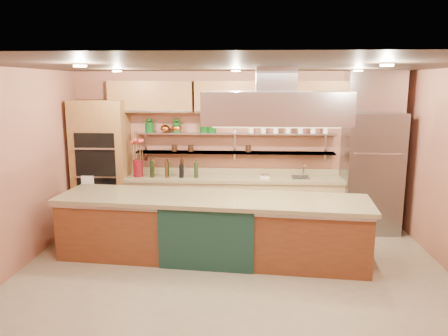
# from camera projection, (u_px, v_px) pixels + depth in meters

# --- Properties ---
(floor) EXTENTS (6.00, 5.00, 0.02)m
(floor) POSITION_uv_depth(u_px,v_px,m) (232.00, 280.00, 5.86)
(floor) COLOR #9D9177
(floor) RESTS_ON ground
(ceiling) EXTENTS (6.00, 5.00, 0.02)m
(ceiling) POSITION_uv_depth(u_px,v_px,m) (233.00, 65.00, 5.32)
(ceiling) COLOR black
(ceiling) RESTS_ON wall_back
(wall_back) EXTENTS (6.00, 0.04, 2.80)m
(wall_back) POSITION_uv_depth(u_px,v_px,m) (237.00, 149.00, 8.04)
(wall_back) COLOR #A8674F
(wall_back) RESTS_ON floor
(wall_front) EXTENTS (6.00, 0.04, 2.80)m
(wall_front) POSITION_uv_depth(u_px,v_px,m) (221.00, 251.00, 3.14)
(wall_front) COLOR #A8674F
(wall_front) RESTS_ON floor
(wall_left) EXTENTS (0.04, 5.00, 2.80)m
(wall_left) POSITION_uv_depth(u_px,v_px,m) (5.00, 175.00, 5.75)
(wall_left) COLOR #A8674F
(wall_left) RESTS_ON floor
(oven_stack) EXTENTS (0.95, 0.64, 2.30)m
(oven_stack) POSITION_uv_depth(u_px,v_px,m) (102.00, 164.00, 7.90)
(oven_stack) COLOR olive
(oven_stack) RESTS_ON floor
(refrigerator) EXTENTS (0.95, 0.72, 2.10)m
(refrigerator) POSITION_uv_depth(u_px,v_px,m) (371.00, 173.00, 7.63)
(refrigerator) COLOR gray
(refrigerator) RESTS_ON floor
(back_counter) EXTENTS (3.84, 0.64, 0.93)m
(back_counter) POSITION_uv_depth(u_px,v_px,m) (234.00, 202.00, 7.93)
(back_counter) COLOR tan
(back_counter) RESTS_ON floor
(wall_shelf_lower) EXTENTS (3.60, 0.26, 0.03)m
(wall_shelf_lower) POSITION_uv_depth(u_px,v_px,m) (234.00, 153.00, 7.92)
(wall_shelf_lower) COLOR silver
(wall_shelf_lower) RESTS_ON wall_back
(wall_shelf_upper) EXTENTS (3.60, 0.26, 0.03)m
(wall_shelf_upper) POSITION_uv_depth(u_px,v_px,m) (235.00, 133.00, 7.86)
(wall_shelf_upper) COLOR silver
(wall_shelf_upper) RESTS_ON wall_back
(upper_cabinets) EXTENTS (4.60, 0.36, 0.55)m
(upper_cabinets) POSITION_uv_depth(u_px,v_px,m) (237.00, 97.00, 7.68)
(upper_cabinets) COLOR olive
(upper_cabinets) RESTS_ON wall_back
(range_hood) EXTENTS (2.00, 1.00, 0.45)m
(range_hood) POSITION_uv_depth(u_px,v_px,m) (275.00, 108.00, 6.12)
(range_hood) COLOR silver
(range_hood) RESTS_ON ceiling
(ceiling_downlights) EXTENTS (4.00, 2.80, 0.02)m
(ceiling_downlights) POSITION_uv_depth(u_px,v_px,m) (234.00, 69.00, 5.52)
(ceiling_downlights) COLOR #FFE5A5
(ceiling_downlights) RESTS_ON ceiling
(island) EXTENTS (4.58, 1.41, 0.94)m
(island) POSITION_uv_depth(u_px,v_px,m) (212.00, 228.00, 6.51)
(island) COLOR brown
(island) RESTS_ON floor
(flower_vase) EXTENTS (0.17, 0.17, 0.31)m
(flower_vase) POSITION_uv_depth(u_px,v_px,m) (138.00, 168.00, 7.85)
(flower_vase) COLOR maroon
(flower_vase) RESTS_ON back_counter
(oil_bottle_cluster) EXTENTS (0.92, 0.27, 0.30)m
(oil_bottle_cluster) POSITION_uv_depth(u_px,v_px,m) (174.00, 169.00, 7.82)
(oil_bottle_cluster) COLOR black
(oil_bottle_cluster) RESTS_ON back_counter
(kitchen_scale) EXTENTS (0.18, 0.15, 0.09)m
(kitchen_scale) POSITION_uv_depth(u_px,v_px,m) (265.00, 176.00, 7.75)
(kitchen_scale) COLOR white
(kitchen_scale) RESTS_ON back_counter
(bar_faucet) EXTENTS (0.04, 0.04, 0.24)m
(bar_faucet) POSITION_uv_depth(u_px,v_px,m) (303.00, 171.00, 7.80)
(bar_faucet) COLOR silver
(bar_faucet) RESTS_ON back_counter
(copper_kettle) EXTENTS (0.17, 0.17, 0.13)m
(copper_kettle) POSITION_uv_depth(u_px,v_px,m) (165.00, 128.00, 7.91)
(copper_kettle) COLOR #B56129
(copper_kettle) RESTS_ON wall_shelf_upper
(green_canister) EXTENTS (0.18, 0.18, 0.19)m
(green_canister) POSITION_uv_depth(u_px,v_px,m) (212.00, 127.00, 7.86)
(green_canister) COLOR #0D3F12
(green_canister) RESTS_ON wall_shelf_upper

